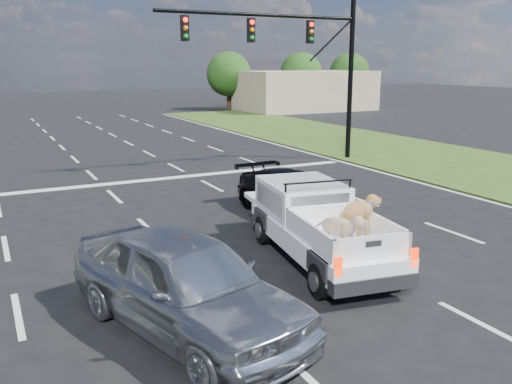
# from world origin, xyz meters

# --- Properties ---
(ground) EXTENTS (160.00, 160.00, 0.00)m
(ground) POSITION_xyz_m (0.00, 0.00, 0.00)
(ground) COLOR black
(ground) RESTS_ON ground
(road_markings) EXTENTS (17.75, 60.00, 0.01)m
(road_markings) POSITION_xyz_m (0.00, 6.56, 0.01)
(road_markings) COLOR silver
(road_markings) RESTS_ON ground
(grass_shoulder_right) EXTENTS (8.00, 60.00, 0.06)m
(grass_shoulder_right) POSITION_xyz_m (13.00, 6.00, 0.03)
(grass_shoulder_right) COLOR #294515
(grass_shoulder_right) RESTS_ON ground
(traffic_signal) EXTENTS (9.11, 0.31, 7.00)m
(traffic_signal) POSITION_xyz_m (7.20, 10.50, 4.73)
(traffic_signal) COLOR black
(traffic_signal) RESTS_ON ground
(building_right) EXTENTS (12.00, 7.00, 3.60)m
(building_right) POSITION_xyz_m (22.00, 34.00, 1.80)
(building_right) COLOR #BBAC8F
(building_right) RESTS_ON ground
(tree_far_d) EXTENTS (4.20, 4.20, 5.40)m
(tree_far_d) POSITION_xyz_m (16.00, 38.00, 3.29)
(tree_far_d) COLOR #332114
(tree_far_d) RESTS_ON ground
(tree_far_e) EXTENTS (4.20, 4.20, 5.40)m
(tree_far_e) POSITION_xyz_m (24.00, 38.00, 3.29)
(tree_far_e) COLOR #332114
(tree_far_e) RESTS_ON ground
(tree_far_f) EXTENTS (4.20, 4.20, 5.40)m
(tree_far_f) POSITION_xyz_m (30.00, 38.00, 3.29)
(tree_far_f) COLOR #332114
(tree_far_f) RESTS_ON ground
(pickup_truck) EXTENTS (2.48, 5.05, 1.81)m
(pickup_truck) POSITION_xyz_m (0.98, -0.06, 0.85)
(pickup_truck) COLOR black
(pickup_truck) RESTS_ON ground
(silver_sedan) EXTENTS (3.24, 5.26, 1.67)m
(silver_sedan) POSITION_xyz_m (-2.78, -1.84, 0.84)
(silver_sedan) COLOR #ACAFB3
(silver_sedan) RESTS_ON ground
(black_coupe) EXTENTS (1.92, 4.44, 1.27)m
(black_coupe) POSITION_xyz_m (2.33, 3.35, 0.64)
(black_coupe) COLOR black
(black_coupe) RESTS_ON ground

